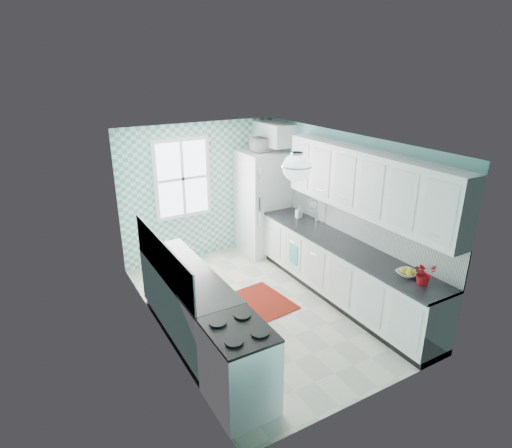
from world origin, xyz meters
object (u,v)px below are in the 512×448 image
ceiling_light (297,167)px  stove (239,366)px  sink (308,225)px  fruit_bowl (407,273)px  potted_plant (424,273)px  fridge (264,202)px  microwave (265,144)px

ceiling_light → stove: (-1.20, -0.77, -1.83)m
ceiling_light → sink: size_ratio=0.66×
stove → fruit_bowl: bearing=-2.2°
stove → potted_plant: bearing=-8.0°
fridge → sink: 1.28m
sink → potted_plant: 2.35m
stove → fruit_bowl: (2.40, -0.03, 0.48)m
fridge → potted_plant: (0.09, -3.63, 0.11)m
fridge → fruit_bowl: size_ratio=7.57×
ceiling_light → potted_plant: size_ratio=1.21×
ceiling_light → fridge: size_ratio=0.18×
stove → sink: 3.20m
fridge → microwave: 1.10m
fridge → fruit_bowl: 3.38m
fruit_bowl → microwave: 3.56m
potted_plant → microwave: (-0.09, 3.63, 1.00)m
fruit_bowl → potted_plant: 0.27m
stove → fridge: bearing=54.0°
potted_plant → fridge: bearing=91.4°
stove → potted_plant: (2.40, -0.28, 0.59)m
fruit_bowl → potted_plant: (0.00, -0.25, 0.11)m
sink → potted_plant: sink is taller
ceiling_light → fridge: 3.12m
ceiling_light → potted_plant: 2.02m
fridge → sink: bearing=-82.8°
sink → fruit_bowl: (-0.00, -2.10, 0.04)m
sink → fruit_bowl: bearing=-88.6°
ceiling_light → sink: (1.20, 1.30, -1.39)m
ceiling_light → fruit_bowl: bearing=-33.6°
ceiling_light → fruit_bowl: 1.98m
fridge → microwave: (0.00, 0.00, 1.10)m
fridge → ceiling_light: bearing=-110.2°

